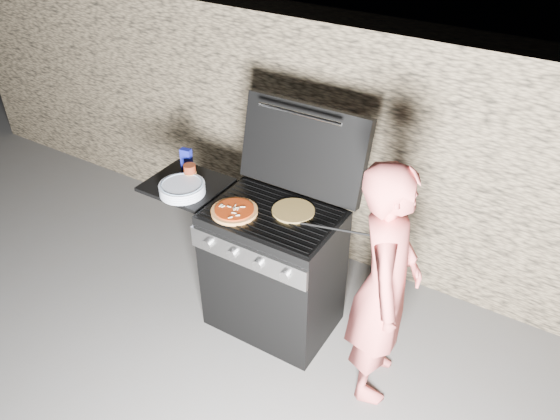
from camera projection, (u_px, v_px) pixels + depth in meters
The scene contains 10 objects.
ground at pixel (274, 320), 3.79m from camera, with size 50.00×50.00×0.00m, color #545352.
stone_wall at pixel (348, 144), 4.01m from camera, with size 8.00×0.35×1.80m, color #957F5E.
gas_grill at pixel (242, 257), 3.64m from camera, with size 1.34×0.79×0.91m, color black, non-canonical shape.
pizza_topped at pixel (234, 210), 3.27m from camera, with size 0.28×0.28×0.03m, color #D48A4E, non-canonical shape.
pizza_plain at pixel (293, 211), 3.28m from camera, with size 0.26×0.26×0.01m, color tan.
sauce_jar at pixel (190, 173), 3.54m from camera, with size 0.08×0.08×0.12m, color maroon.
blue_carton at pixel (187, 160), 3.66m from camera, with size 0.07×0.04×0.16m, color #12198F.
plate_stack at pixel (182, 189), 3.45m from camera, with size 0.29×0.29×0.07m, color white.
person at pixel (385, 286), 2.96m from camera, with size 0.56×0.37×1.53m, color #DA5C59.
tongs at pixel (339, 229), 3.06m from camera, with size 0.01×0.01×0.51m, color black.
Camera 1 is at (1.43, -2.26, 2.80)m, focal length 35.00 mm.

